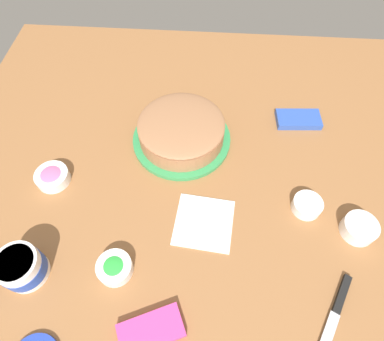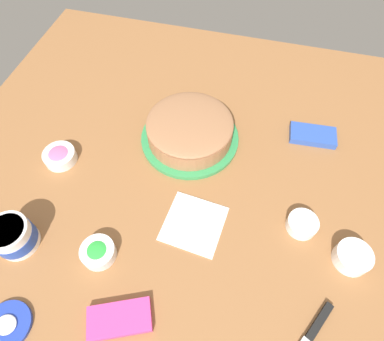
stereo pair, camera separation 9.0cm
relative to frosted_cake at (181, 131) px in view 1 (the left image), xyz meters
The scene contains 11 objects.
ground_plane 0.22m from the frosted_cake, 107.27° to the left, with size 1.54×1.54×0.00m, color #936038.
frosted_cake is the anchor object (origin of this frame).
frosting_tub 0.55m from the frosted_cake, 52.45° to the left, with size 0.10×0.10×0.08m.
spreading_knife 0.61m from the frosted_cake, 129.37° to the left, with size 0.13×0.22×0.01m.
sprinkle_bowl_rainbow 0.55m from the frosted_cake, 150.69° to the left, with size 0.09×0.09×0.04m.
sprinkle_bowl_orange 0.41m from the frosted_cake, 149.42° to the left, with size 0.08×0.08×0.03m.
sprinkle_bowl_pink 0.39m from the frosted_cake, 25.94° to the left, with size 0.09×0.09×0.04m.
sprinkle_bowl_green 0.43m from the frosted_cake, 73.24° to the left, with size 0.08×0.08×0.04m.
candy_box_lower 0.38m from the frosted_cake, 164.22° to the right, with size 0.14×0.07×0.02m, color #2D51B2.
candy_box_upper 0.54m from the frosted_cake, 87.91° to the left, with size 0.14×0.07×0.02m, color #E53D8E.
paper_napkin 0.29m from the frosted_cake, 106.85° to the left, with size 0.15×0.15×0.01m, color white.
Camera 1 is at (-0.01, 0.42, 0.79)m, focal length 30.25 mm.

